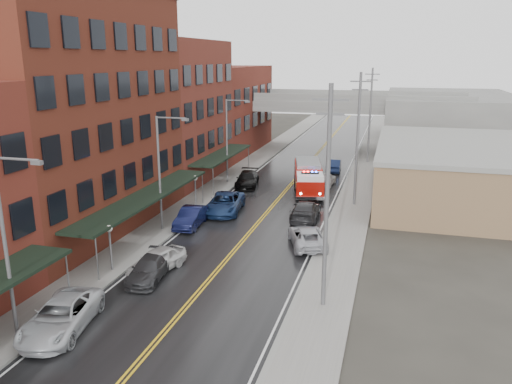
# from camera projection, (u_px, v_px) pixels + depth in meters

# --- Properties ---
(road) EXTENTS (11.00, 160.00, 0.02)m
(road) POSITION_uv_depth(u_px,v_px,m) (265.00, 215.00, 43.14)
(road) COLOR black
(road) RESTS_ON ground
(sidewalk_left) EXTENTS (3.00, 160.00, 0.15)m
(sidewalk_left) POSITION_uv_depth(u_px,v_px,m) (187.00, 208.00, 45.02)
(sidewalk_left) COLOR slate
(sidewalk_left) RESTS_ON ground
(sidewalk_right) EXTENTS (3.00, 160.00, 0.15)m
(sidewalk_right) POSITION_uv_depth(u_px,v_px,m) (350.00, 222.00, 41.23)
(sidewalk_right) COLOR slate
(sidewalk_right) RESTS_ON ground
(curb_left) EXTENTS (0.30, 160.00, 0.15)m
(curb_left) POSITION_uv_depth(u_px,v_px,m) (204.00, 209.00, 44.59)
(curb_left) COLOR gray
(curb_left) RESTS_ON ground
(curb_right) EXTENTS (0.30, 160.00, 0.15)m
(curb_right) POSITION_uv_depth(u_px,v_px,m) (330.00, 220.00, 41.66)
(curb_right) COLOR gray
(curb_right) RESTS_ON ground
(brick_building_b) EXTENTS (9.00, 20.00, 18.00)m
(brick_building_b) POSITION_uv_depth(u_px,v_px,m) (72.00, 115.00, 37.74)
(brick_building_b) COLOR #612919
(brick_building_b) RESTS_ON ground
(brick_building_c) EXTENTS (9.00, 15.00, 15.00)m
(brick_building_c) POSITION_uv_depth(u_px,v_px,m) (172.00, 111.00, 54.40)
(brick_building_c) COLOR maroon
(brick_building_c) RESTS_ON ground
(brick_building_far) EXTENTS (9.00, 20.00, 12.00)m
(brick_building_far) POSITION_uv_depth(u_px,v_px,m) (224.00, 110.00, 71.06)
(brick_building_far) COLOR maroon
(brick_building_far) RESTS_ON ground
(tan_building) EXTENTS (14.00, 22.00, 5.00)m
(tan_building) POSITION_uv_depth(u_px,v_px,m) (453.00, 173.00, 47.64)
(tan_building) COLOR #876749
(tan_building) RESTS_ON ground
(right_far_block) EXTENTS (18.00, 30.00, 8.00)m
(right_far_block) POSITION_uv_depth(u_px,v_px,m) (448.00, 121.00, 74.62)
(right_far_block) COLOR slate
(right_far_block) RESTS_ON ground
(awning_1) EXTENTS (2.60, 18.00, 3.09)m
(awning_1) POSITION_uv_depth(u_px,v_px,m) (146.00, 197.00, 37.80)
(awning_1) COLOR black
(awning_1) RESTS_ON ground
(awning_2) EXTENTS (2.60, 13.00, 3.09)m
(awning_2) POSITION_uv_depth(u_px,v_px,m) (223.00, 155.00, 54.07)
(awning_2) COLOR black
(awning_2) RESTS_ON ground
(globe_lamp_1) EXTENTS (0.44, 0.44, 3.12)m
(globe_lamp_1) POSITION_uv_depth(u_px,v_px,m) (110.00, 237.00, 31.18)
(globe_lamp_1) COLOR #59595B
(globe_lamp_1) RESTS_ON ground
(globe_lamp_2) EXTENTS (0.44, 0.44, 3.12)m
(globe_lamp_2) POSITION_uv_depth(u_px,v_px,m) (195.00, 184.00, 44.20)
(globe_lamp_2) COLOR #59595B
(globe_lamp_2) RESTS_ON ground
(street_lamp_0) EXTENTS (2.64, 0.22, 9.00)m
(street_lamp_0) POSITION_uv_depth(u_px,v_px,m) (8.00, 237.00, 23.03)
(street_lamp_0) COLOR #59595B
(street_lamp_0) RESTS_ON ground
(street_lamp_1) EXTENTS (2.64, 0.22, 9.00)m
(street_lamp_1) POSITION_uv_depth(u_px,v_px,m) (162.00, 166.00, 37.91)
(street_lamp_1) COLOR #59595B
(street_lamp_1) RESTS_ON ground
(street_lamp_2) EXTENTS (2.64, 0.22, 9.00)m
(street_lamp_2) POSITION_uv_depth(u_px,v_px,m) (229.00, 136.00, 52.79)
(street_lamp_2) COLOR #59595B
(street_lamp_2) RESTS_ON ground
(utility_pole_0) EXTENTS (1.80, 0.24, 12.00)m
(utility_pole_0) POSITION_uv_depth(u_px,v_px,m) (327.00, 196.00, 25.68)
(utility_pole_0) COLOR #59595B
(utility_pole_0) RESTS_ON ground
(utility_pole_1) EXTENTS (1.80, 0.24, 12.00)m
(utility_pole_1) POSITION_uv_depth(u_px,v_px,m) (358.00, 138.00, 44.28)
(utility_pole_1) COLOR #59595B
(utility_pole_1) RESTS_ON ground
(utility_pole_2) EXTENTS (1.80, 0.24, 12.00)m
(utility_pole_2) POSITION_uv_depth(u_px,v_px,m) (370.00, 114.00, 62.88)
(utility_pole_2) COLOR #59595B
(utility_pole_2) RESTS_ON ground
(overpass) EXTENTS (40.00, 10.00, 7.50)m
(overpass) POSITION_uv_depth(u_px,v_px,m) (321.00, 110.00, 71.34)
(overpass) COLOR slate
(overpass) RESTS_ON ground
(fire_truck) EXTENTS (4.67, 8.60, 3.00)m
(fire_truck) POSITION_uv_depth(u_px,v_px,m) (308.00, 177.00, 49.98)
(fire_truck) COLOR #8F0D06
(fire_truck) RESTS_ON ground
(parked_car_left_2) EXTENTS (3.60, 6.02, 1.57)m
(parked_car_left_2) POSITION_uv_depth(u_px,v_px,m) (61.00, 316.00, 24.74)
(parked_car_left_2) COLOR #B5B9BE
(parked_car_left_2) RESTS_ON ground
(parked_car_left_3) EXTENTS (2.39, 4.78, 1.33)m
(parked_car_left_3) POSITION_uv_depth(u_px,v_px,m) (149.00, 269.00, 30.61)
(parked_car_left_3) COLOR #2B2C2E
(parked_car_left_3) RESTS_ON ground
(parked_car_left_4) EXTENTS (2.85, 4.68, 1.49)m
(parked_car_left_4) POSITION_uv_depth(u_px,v_px,m) (157.00, 261.00, 31.62)
(parked_car_left_4) COLOR #BDBDBD
(parked_car_left_4) RESTS_ON ground
(parked_car_left_5) EXTENTS (1.95, 4.78, 1.54)m
(parked_car_left_5) POSITION_uv_depth(u_px,v_px,m) (191.00, 217.00, 40.13)
(parked_car_left_5) COLOR #0E1233
(parked_car_left_5) RESTS_ON ground
(parked_car_left_6) EXTENTS (3.48, 6.32, 1.68)m
(parked_car_left_6) POSITION_uv_depth(u_px,v_px,m) (225.00, 203.00, 43.78)
(parked_car_left_6) COLOR navy
(parked_car_left_6) RESTS_ON ground
(parked_car_left_7) EXTENTS (2.98, 5.57, 1.54)m
(parked_car_left_7) POSITION_uv_depth(u_px,v_px,m) (247.00, 179.00, 52.62)
(parked_car_left_7) COLOR black
(parked_car_left_7) RESTS_ON ground
(parked_car_right_0) EXTENTS (3.84, 5.50, 1.39)m
(parked_car_right_0) POSITION_uv_depth(u_px,v_px,m) (307.00, 237.00, 35.96)
(parked_car_right_0) COLOR #A9ABB2
(parked_car_right_0) RESTS_ON ground
(parked_car_right_1) EXTENTS (2.43, 5.52, 1.58)m
(parked_car_right_1) POSITION_uv_depth(u_px,v_px,m) (306.00, 210.00, 41.82)
(parked_car_right_1) COLOR #242427
(parked_car_right_1) RESTS_ON ground
(parked_car_right_2) EXTENTS (1.98, 4.19, 1.38)m
(parked_car_right_2) POSITION_uv_depth(u_px,v_px,m) (326.00, 179.00, 52.99)
(parked_car_right_2) COLOR silver
(parked_car_right_2) RESTS_ON ground
(parked_car_right_3) EXTENTS (1.91, 4.72, 1.52)m
(parked_car_right_3) POSITION_uv_depth(u_px,v_px,m) (334.00, 165.00, 59.53)
(parked_car_right_3) COLOR #0E1734
(parked_car_right_3) RESTS_ON ground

